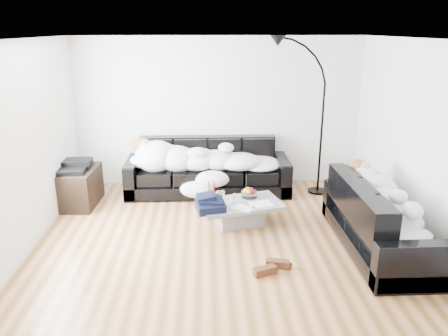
{
  "coord_description": "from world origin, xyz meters",
  "views": [
    {
      "loc": [
        -0.25,
        -5.35,
        2.73
      ],
      "look_at": [
        0.0,
        0.3,
        0.9
      ],
      "focal_mm": 35.0,
      "sensor_mm": 36.0,
      "label": 1
    }
  ],
  "objects_px": {
    "sofa_back": "(208,167)",
    "stereo": "(75,165)",
    "candle_right": "(214,190)",
    "shoes": "(271,267)",
    "sleeper_back": "(208,156)",
    "sofa_right": "(382,216)",
    "candle_left": "(209,190)",
    "coffee_table": "(240,213)",
    "fruit_bowl": "(249,193)",
    "wine_glass_a": "(223,195)",
    "sleeper_right": "(384,201)",
    "av_cabinet": "(78,187)",
    "wine_glass_c": "(235,199)",
    "wine_glass_b": "(218,197)",
    "floor_lamp": "(322,127)"
  },
  "relations": [
    {
      "from": "coffee_table",
      "to": "candle_left",
      "type": "relative_size",
      "value": 4.69
    },
    {
      "from": "candle_right",
      "to": "shoes",
      "type": "height_order",
      "value": "candle_right"
    },
    {
      "from": "sofa_back",
      "to": "sleeper_right",
      "type": "bearing_deg",
      "value": -44.01
    },
    {
      "from": "sleeper_back",
      "to": "wine_glass_b",
      "type": "height_order",
      "value": "sleeper_back"
    },
    {
      "from": "wine_glass_b",
      "to": "fruit_bowl",
      "type": "bearing_deg",
      "value": 23.97
    },
    {
      "from": "wine_glass_c",
      "to": "coffee_table",
      "type": "bearing_deg",
      "value": 33.97
    },
    {
      "from": "sleeper_back",
      "to": "fruit_bowl",
      "type": "relative_size",
      "value": 10.03
    },
    {
      "from": "wine_glass_a",
      "to": "wine_glass_c",
      "type": "xyz_separation_m",
      "value": [
        0.16,
        -0.17,
        0.01
      ]
    },
    {
      "from": "wine_glass_a",
      "to": "shoes",
      "type": "height_order",
      "value": "wine_glass_a"
    },
    {
      "from": "sofa_right",
      "to": "wine_glass_a",
      "type": "relative_size",
      "value": 14.23
    },
    {
      "from": "sofa_right",
      "to": "wine_glass_a",
      "type": "distance_m",
      "value": 2.18
    },
    {
      "from": "wine_glass_a",
      "to": "av_cabinet",
      "type": "distance_m",
      "value": 2.41
    },
    {
      "from": "sofa_right",
      "to": "coffee_table",
      "type": "height_order",
      "value": "sofa_right"
    },
    {
      "from": "candle_right",
      "to": "shoes",
      "type": "distance_m",
      "value": 1.69
    },
    {
      "from": "wine_glass_a",
      "to": "wine_glass_b",
      "type": "relative_size",
      "value": 0.81
    },
    {
      "from": "sofa_back",
      "to": "fruit_bowl",
      "type": "relative_size",
      "value": 11.85
    },
    {
      "from": "sofa_back",
      "to": "av_cabinet",
      "type": "height_order",
      "value": "sofa_back"
    },
    {
      "from": "wine_glass_b",
      "to": "shoes",
      "type": "relative_size",
      "value": 0.41
    },
    {
      "from": "shoes",
      "to": "stereo",
      "type": "relative_size",
      "value": 1.05
    },
    {
      "from": "sofa_back",
      "to": "stereo",
      "type": "bearing_deg",
      "value": -167.11
    },
    {
      "from": "fruit_bowl",
      "to": "candle_right",
      "type": "bearing_deg",
      "value": 178.26
    },
    {
      "from": "stereo",
      "to": "wine_glass_c",
      "type": "bearing_deg",
      "value": -22.94
    },
    {
      "from": "sofa_right",
      "to": "wine_glass_a",
      "type": "height_order",
      "value": "sofa_right"
    },
    {
      "from": "av_cabinet",
      "to": "sleeper_back",
      "type": "bearing_deg",
      "value": 14.42
    },
    {
      "from": "sleeper_back",
      "to": "candle_right",
      "type": "bearing_deg",
      "value": -85.66
    },
    {
      "from": "sleeper_back",
      "to": "stereo",
      "type": "distance_m",
      "value": 2.13
    },
    {
      "from": "wine_glass_b",
      "to": "av_cabinet",
      "type": "height_order",
      "value": "av_cabinet"
    },
    {
      "from": "sleeper_back",
      "to": "wine_glass_a",
      "type": "distance_m",
      "value": 1.22
    },
    {
      "from": "sofa_right",
      "to": "floor_lamp",
      "type": "xyz_separation_m",
      "value": [
        -0.29,
        2.03,
        0.71
      ]
    },
    {
      "from": "sleeper_right",
      "to": "coffee_table",
      "type": "xyz_separation_m",
      "value": [
        -1.74,
        0.77,
        -0.48
      ]
    },
    {
      "from": "sleeper_back",
      "to": "sleeper_right",
      "type": "relative_size",
      "value": 1.26
    },
    {
      "from": "sleeper_right",
      "to": "wine_glass_c",
      "type": "bearing_deg",
      "value": 68.53
    },
    {
      "from": "wine_glass_a",
      "to": "shoes",
      "type": "relative_size",
      "value": 0.33
    },
    {
      "from": "av_cabinet",
      "to": "wine_glass_c",
      "type": "bearing_deg",
      "value": -17.74
    },
    {
      "from": "coffee_table",
      "to": "fruit_bowl",
      "type": "height_order",
      "value": "fruit_bowl"
    },
    {
      "from": "candle_right",
      "to": "floor_lamp",
      "type": "bearing_deg",
      "value": 29.65
    },
    {
      "from": "sleeper_right",
      "to": "av_cabinet",
      "type": "xyz_separation_m",
      "value": [
        -4.28,
        1.64,
        -0.35
      ]
    },
    {
      "from": "sofa_back",
      "to": "sofa_right",
      "type": "relative_size",
      "value": 1.28
    },
    {
      "from": "stereo",
      "to": "fruit_bowl",
      "type": "bearing_deg",
      "value": -16.2
    },
    {
      "from": "sleeper_right",
      "to": "av_cabinet",
      "type": "relative_size",
      "value": 2.14
    },
    {
      "from": "candle_left",
      "to": "candle_right",
      "type": "distance_m",
      "value": 0.08
    },
    {
      "from": "sofa_right",
      "to": "wine_glass_c",
      "type": "distance_m",
      "value": 1.96
    },
    {
      "from": "candle_left",
      "to": "sofa_right",
      "type": "bearing_deg",
      "value": -24.3
    },
    {
      "from": "sleeper_right",
      "to": "stereo",
      "type": "bearing_deg",
      "value": 69.04
    },
    {
      "from": "candle_left",
      "to": "candle_right",
      "type": "bearing_deg",
      "value": 4.66
    },
    {
      "from": "sofa_right",
      "to": "stereo",
      "type": "bearing_deg",
      "value": 69.04
    },
    {
      "from": "sofa_right",
      "to": "candle_left",
      "type": "height_order",
      "value": "sofa_right"
    },
    {
      "from": "coffee_table",
      "to": "stereo",
      "type": "bearing_deg",
      "value": 161.16
    },
    {
      "from": "sofa_right",
      "to": "candle_left",
      "type": "relative_size",
      "value": 8.71
    },
    {
      "from": "floor_lamp",
      "to": "stereo",
      "type": "bearing_deg",
      "value": -150.66
    }
  ]
}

